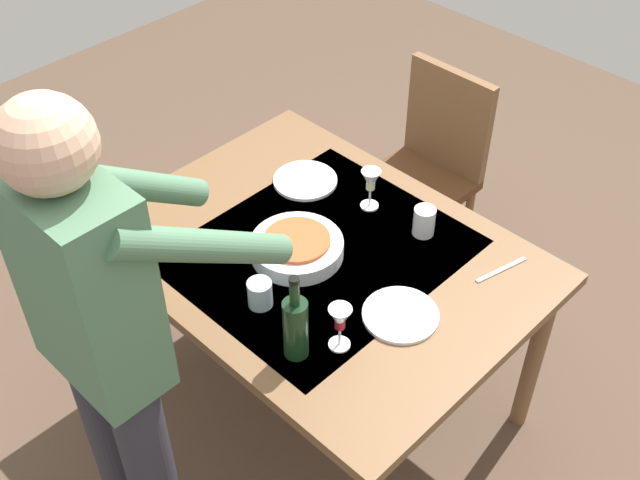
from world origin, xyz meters
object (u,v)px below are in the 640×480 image
water_cup_near_left (260,294)px  chair_near (430,162)px  dining_table (320,268)px  person_server (107,340)px  wine_glass_left (340,320)px  serving_bowl_pasta (297,247)px  wine_glass_right (371,182)px  dinner_plate_near (401,315)px  water_cup_near_right (424,221)px  wine_bottle (296,326)px  dinner_plate_far (305,180)px

water_cup_near_left → chair_near: bearing=-77.3°
dining_table → person_server: 0.82m
person_server → wine_glass_left: person_server is taller
serving_bowl_pasta → wine_glass_right: bearing=-90.7°
dinner_plate_near → water_cup_near_right: bearing=-60.9°
wine_glass_right → water_cup_near_right: 0.23m
person_server → wine_bottle: (-0.25, -0.43, -0.09)m
wine_glass_left → water_cup_near_left: bearing=9.8°
wine_bottle → dinner_plate_far: 0.80m
dining_table → wine_bottle: size_ratio=4.59×
water_cup_near_left → wine_glass_right: bearing=-82.6°
dining_table → serving_bowl_pasta: (0.04, 0.06, 0.11)m
water_cup_near_right → serving_bowl_pasta: size_ratio=0.34×
serving_bowl_pasta → dinner_plate_near: bearing=-176.4°
person_server → wine_glass_left: 0.63m
wine_glass_left → water_cup_near_right: bearing=-76.0°
chair_near → person_server: size_ratio=0.54×
dining_table → water_cup_near_right: water_cup_near_right is taller
dinner_plate_near → dinner_plate_far: (0.67, -0.26, 0.00)m
dining_table → wine_bottle: (-0.25, 0.35, 0.19)m
dining_table → wine_glass_left: wine_glass_left is taller
chair_near → person_server: 1.74m
water_cup_near_left → serving_bowl_pasta: 0.24m
chair_near → wine_bottle: size_ratio=3.07×
water_cup_near_left → dinner_plate_near: water_cup_near_left is taller
water_cup_near_right → dinner_plate_near: water_cup_near_right is taller
dining_table → water_cup_near_left: size_ratio=15.32×
chair_near → serving_bowl_pasta: bearing=101.2°
wine_bottle → water_cup_near_right: (0.07, -0.65, -0.06)m
serving_bowl_pasta → dinner_plate_far: size_ratio=1.30×
wine_glass_left → dinner_plate_far: 0.78m
wine_glass_right → dinner_plate_far: size_ratio=0.66×
dinner_plate_near → dinner_plate_far: bearing=-21.4°
water_cup_near_right → dinner_plate_near: size_ratio=0.44×
dining_table → dinner_plate_near: (-0.37, 0.04, 0.08)m
wine_bottle → dinner_plate_near: bearing=-111.3°
chair_near → wine_glass_left: 1.31m
wine_glass_right → water_cup_near_right: (-0.22, -0.02, -0.05)m
dinner_plate_near → wine_glass_left: bearing=75.7°
wine_glass_right → serving_bowl_pasta: size_ratio=0.50×
wine_glass_right → water_cup_near_left: bearing=97.4°
wine_glass_right → water_cup_near_left: 0.58m
chair_near → water_cup_near_right: bearing=125.0°
wine_bottle → water_cup_near_left: bearing=-15.0°
wine_bottle → dinner_plate_near: wine_bottle is taller
dining_table → person_server: size_ratio=0.80×
wine_glass_left → water_cup_near_left: 0.29m
dining_table → wine_glass_right: (0.04, -0.28, 0.18)m
dining_table → water_cup_near_right: 0.38m
wine_glass_left → water_cup_near_right: 0.57m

